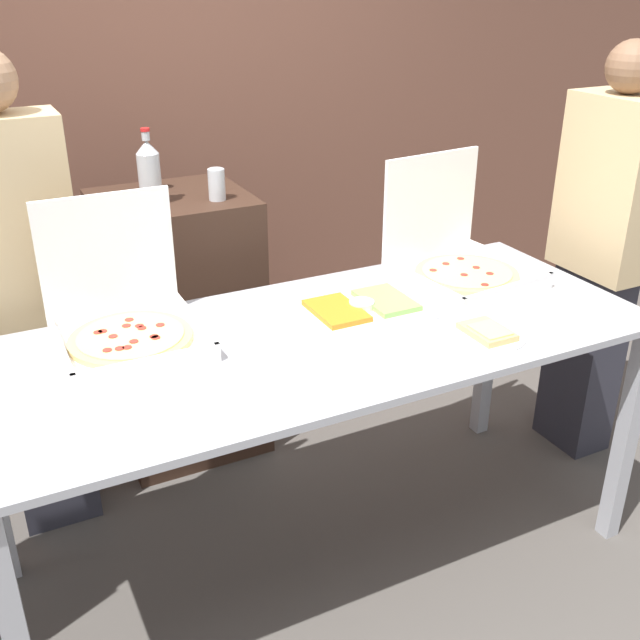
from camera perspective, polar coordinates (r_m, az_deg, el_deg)
The scene contains 13 objects.
ground_plane at distance 2.92m, azimuth 0.00°, elevation -17.28°, with size 16.00×16.00×0.00m, color #514C47.
brick_wall_behind at distance 3.79m, azimuth -12.11°, elevation 16.06°, with size 10.00×0.06×2.80m.
buffet_table at distance 2.45m, azimuth 0.00°, elevation -3.32°, with size 2.17×0.90×0.91m.
pizza_box_near_right at distance 2.41m, azimuth -14.64°, elevation 0.18°, with size 0.43×0.45×0.43m.
pizza_box_far_right at distance 2.87m, azimuth 10.43°, elevation 4.71°, with size 0.49×0.50×0.44m.
paper_plate_front_left at distance 2.44m, azimuth 12.62°, elevation -0.97°, with size 0.25×0.25×0.03m.
veggie_tray at distance 2.52m, azimuth 3.18°, elevation 0.77°, with size 0.42×0.28×0.05m.
sideboard_podium at distance 3.28m, azimuth -10.50°, elevation -0.44°, with size 0.61×0.54×1.15m.
soda_bottle at distance 2.96m, azimuth -12.89°, elevation 10.97°, with size 0.09×0.09×0.29m.
soda_can_silver at distance 2.98m, azimuth -7.88°, elevation 10.20°, with size 0.07×0.07×0.12m.
soda_can_colored at distance 3.17m, azimuth -12.65°, elevation 10.75°, with size 0.07×0.07×0.12m.
person_guest_plaid at distance 2.80m, azimuth -21.64°, elevation 1.43°, with size 0.40×0.22×1.76m.
person_guest_cap at distance 3.29m, azimuth 20.62°, elevation 4.79°, with size 0.22×0.40×1.74m.
Camera 1 is at (-0.96, -1.92, 1.98)m, focal length 42.00 mm.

